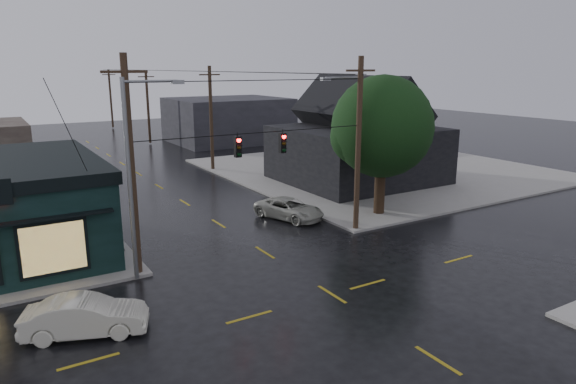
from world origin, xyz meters
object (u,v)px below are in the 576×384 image
corner_tree (382,127)px  utility_pole_ne (355,230)px  utility_pole_nw (139,274)px  suv_silver (289,209)px  sedan_cream (85,316)px

corner_tree → utility_pole_ne: corner_tree is taller
utility_pole_nw → suv_silver: bearing=20.9°
sedan_cream → suv_silver: 16.55m
utility_pole_ne → sedan_cream: size_ratio=2.32×
sedan_cream → corner_tree: bearing=-51.4°
corner_tree → suv_silver: 7.92m
suv_silver → utility_pole_ne: bearing=-82.3°
corner_tree → sedan_cream: bearing=-161.9°
utility_pole_nw → sedan_cream: (-3.20, -4.58, 0.72)m
sedan_cream → suv_silver: size_ratio=0.93×
utility_pole_ne → sedan_cream: (-16.20, -4.58, 0.72)m
utility_pole_ne → suv_silver: size_ratio=2.15×
utility_pole_nw → suv_silver: (10.86, 4.14, 0.66)m
utility_pole_ne → suv_silver: (-2.14, 4.14, 0.66)m
suv_silver → sedan_cream: bearing=-167.8°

